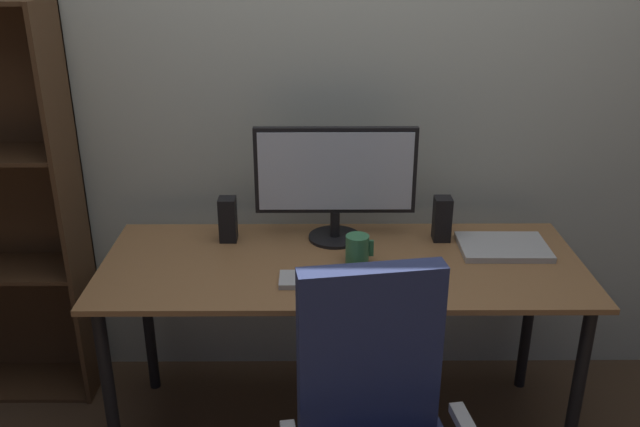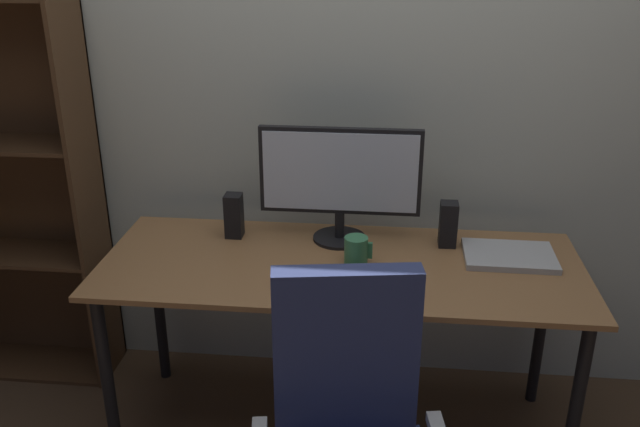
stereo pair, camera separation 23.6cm
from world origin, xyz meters
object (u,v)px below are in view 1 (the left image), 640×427
at_px(coffee_mug, 357,249).
at_px(mouse, 380,275).
at_px(monitor, 335,176).
at_px(keyboard, 323,280).
at_px(speaker_right, 442,219).
at_px(desk, 342,282).
at_px(speaker_left, 228,219).
at_px(laptop, 503,247).

bearing_deg(coffee_mug, mouse, -61.53).
bearing_deg(monitor, keyboard, -98.20).
xyz_separation_m(keyboard, mouse, (0.19, 0.02, 0.01)).
bearing_deg(speaker_right, monitor, 178.88).
height_order(desk, monitor, monitor).
xyz_separation_m(coffee_mug, speaker_right, (0.33, 0.19, 0.03)).
relative_size(desk, monitor, 2.87).
height_order(speaker_left, speaker_right, same).
bearing_deg(keyboard, mouse, 4.99).
xyz_separation_m(monitor, speaker_left, (-0.40, -0.01, -0.17)).
xyz_separation_m(keyboard, speaker_right, (0.45, 0.34, 0.08)).
relative_size(laptop, speaker_right, 1.88).
bearing_deg(keyboard, speaker_right, 36.66).
distance_m(keyboard, mouse, 0.19).
xyz_separation_m(coffee_mug, speaker_left, (-0.48, 0.19, 0.03)).
bearing_deg(speaker_right, desk, -154.14).
height_order(mouse, speaker_left, speaker_left).
height_order(monitor, laptop, monitor).
height_order(laptop, speaker_left, speaker_left).
distance_m(mouse, speaker_right, 0.42).
distance_m(monitor, keyboard, 0.42).
bearing_deg(keyboard, desk, 65.10).
relative_size(coffee_mug, speaker_left, 0.61).
relative_size(desk, laptop, 5.32).
xyz_separation_m(monitor, keyboard, (-0.05, -0.34, -0.24)).
bearing_deg(keyboard, speaker_left, 136.47).
distance_m(monitor, laptop, 0.67).
height_order(desk, laptop, laptop).
xyz_separation_m(mouse, speaker_right, (0.26, 0.32, 0.07)).
height_order(monitor, coffee_mug, monitor).
relative_size(desk, keyboard, 5.87).
height_order(laptop, speaker_right, speaker_right).
xyz_separation_m(desk, laptop, (0.60, 0.09, 0.09)).
bearing_deg(laptop, desk, -170.37).
distance_m(monitor, mouse, 0.43).
height_order(coffee_mug, speaker_right, speaker_right).
distance_m(coffee_mug, laptop, 0.55).
relative_size(keyboard, speaker_right, 1.71).
xyz_separation_m(desk, speaker_left, (-0.42, 0.19, 0.17)).
bearing_deg(desk, keyboard, -114.95).
distance_m(mouse, laptop, 0.53).
distance_m(keyboard, speaker_left, 0.49).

